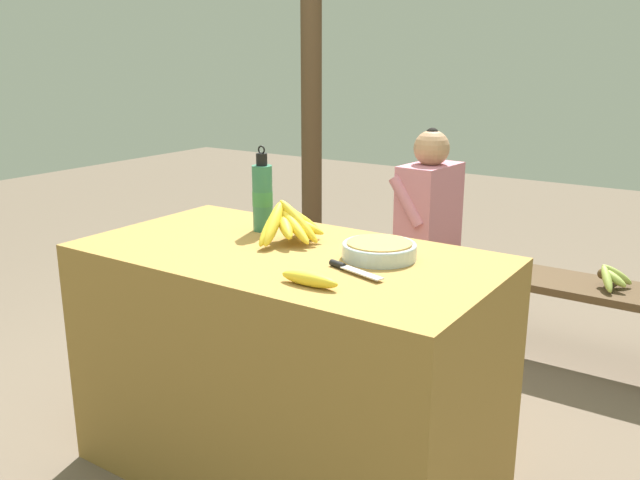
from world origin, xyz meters
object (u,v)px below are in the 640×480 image
(water_bottle, at_px, (263,197))
(banana_bunch_green, at_px, (611,276))
(seated_vendor, at_px, (421,218))
(wooden_bench, at_px, (490,278))
(support_post_near, at_px, (311,67))
(banana_bunch_ripe, at_px, (289,221))
(serving_bowl, at_px, (379,249))
(loose_banana_front, at_px, (309,279))
(knife, at_px, (348,268))

(water_bottle, height_order, banana_bunch_green, water_bottle)
(water_bottle, bearing_deg, seated_vendor, 88.20)
(wooden_bench, xyz_separation_m, seated_vendor, (-0.37, -0.03, 0.26))
(banana_bunch_green, height_order, support_post_near, support_post_near)
(banana_bunch_ripe, relative_size, seated_vendor, 0.29)
(serving_bowl, height_order, support_post_near, support_post_near)
(seated_vendor, xyz_separation_m, support_post_near, (-0.84, 0.26, 0.72))
(support_post_near, bearing_deg, water_bottle, -61.36)
(water_bottle, distance_m, loose_banana_front, 0.63)
(seated_vendor, bearing_deg, banana_bunch_green, -173.24)
(serving_bowl, xyz_separation_m, wooden_bench, (-0.10, 1.31, -0.48))
(banana_bunch_green, bearing_deg, loose_banana_front, -106.25)
(serving_bowl, xyz_separation_m, water_bottle, (-0.51, 0.07, 0.09))
(water_bottle, distance_m, banana_bunch_green, 1.63)
(serving_bowl, relative_size, wooden_bench, 0.12)
(banana_bunch_ripe, height_order, banana_bunch_green, banana_bunch_ripe)
(water_bottle, height_order, support_post_near, support_post_near)
(seated_vendor, distance_m, support_post_near, 1.14)
(knife, distance_m, wooden_bench, 1.55)
(wooden_bench, relative_size, banana_bunch_green, 7.47)
(loose_banana_front, relative_size, wooden_bench, 0.10)
(wooden_bench, bearing_deg, banana_bunch_green, -0.00)
(banana_bunch_ripe, height_order, wooden_bench, banana_bunch_ripe)
(banana_bunch_ripe, distance_m, seated_vendor, 1.32)
(banana_bunch_green, bearing_deg, knife, -107.29)
(loose_banana_front, bearing_deg, water_bottle, 140.08)
(loose_banana_front, xyz_separation_m, banana_bunch_green, (0.48, 1.64, -0.36))
(banana_bunch_ripe, bearing_deg, support_post_near, 122.18)
(loose_banana_front, distance_m, knife, 0.17)
(water_bottle, xyz_separation_m, banana_bunch_green, (0.95, 1.24, -0.46))
(knife, xyz_separation_m, wooden_bench, (-0.09, 1.48, -0.46))
(serving_bowl, xyz_separation_m, banana_bunch_green, (0.45, 1.31, -0.37))
(banana_bunch_ripe, xyz_separation_m, seated_vendor, (-0.13, 1.29, -0.26))
(knife, xyz_separation_m, support_post_near, (-1.30, 1.71, 0.52))
(serving_bowl, bearing_deg, banana_bunch_green, 71.20)
(banana_bunch_ripe, xyz_separation_m, serving_bowl, (0.34, 0.00, -0.04))
(serving_bowl, distance_m, water_bottle, 0.52)
(banana_bunch_ripe, bearing_deg, knife, -26.11)
(wooden_bench, relative_size, seated_vendor, 1.77)
(loose_banana_front, height_order, support_post_near, support_post_near)
(seated_vendor, relative_size, support_post_near, 0.40)
(banana_bunch_ripe, height_order, loose_banana_front, banana_bunch_ripe)
(support_post_near, bearing_deg, banana_bunch_ripe, -57.82)
(water_bottle, relative_size, support_post_near, 0.11)
(wooden_bench, bearing_deg, support_post_near, 169.19)
(banana_bunch_ripe, relative_size, banana_bunch_green, 1.22)
(banana_bunch_ripe, bearing_deg, serving_bowl, 0.41)
(serving_bowl, distance_m, loose_banana_front, 0.33)
(knife, xyz_separation_m, banana_bunch_green, (0.46, 1.48, -0.35))
(seated_vendor, distance_m, banana_bunch_green, 0.93)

